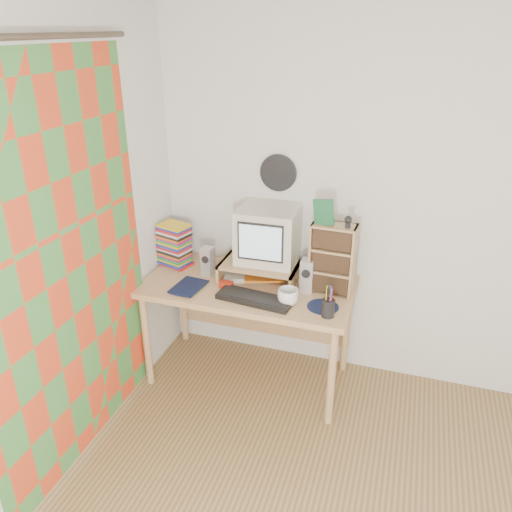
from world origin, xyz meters
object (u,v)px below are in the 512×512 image
Objects in this scene: crt_monitor at (267,236)px; desk at (251,298)px; dvd_stack at (174,246)px; cd_rack at (332,259)px; mug at (288,297)px; keyboard at (255,299)px; diary at (177,283)px.

desk is at bearing -136.25° from crt_monitor.
desk is at bearing 10.02° from dvd_stack.
mug is (-0.22, -0.25, -0.18)m from cd_rack.
keyboard is (0.11, -0.26, 0.15)m from desk.
cd_rack reaches higher than desk.
desk is at bearing -175.37° from cd_rack.
mug is (0.21, 0.02, 0.04)m from keyboard.
keyboard is (0.03, -0.34, -0.29)m from crt_monitor.
desk is 4.71× the size of dvd_stack.
mug is 0.76m from diary.
crt_monitor is (0.09, 0.09, 0.44)m from desk.
crt_monitor reaches higher than desk.
dvd_stack is (-0.68, -0.02, -0.16)m from crt_monitor.
diary is (-0.98, -0.24, -0.21)m from cd_rack.
desk is 0.44m from mug.
diary reaches higher than desk.
mug is at bearing 12.73° from keyboard.
diary is at bearing -177.02° from keyboard.
desk is 0.66m from dvd_stack.
cd_rack is at bearing 1.78° from desk.
crt_monitor is 2.92× the size of mug.
crt_monitor is 0.70m from dvd_stack.
keyboard is at bearing -144.56° from cd_rack.
keyboard is at bearing -8.24° from dvd_stack.
dvd_stack reaches higher than keyboard.
crt_monitor is 0.47m from mug.
keyboard is 0.21m from mug.
keyboard is at bearing -173.68° from mug.
crt_monitor is at bearing 45.46° from desk.
mug reaches higher than keyboard.
desk is 0.32m from keyboard.
mug is at bearing -1.81° from dvd_stack.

